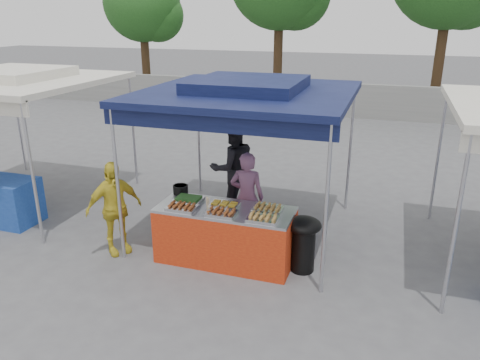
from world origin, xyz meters
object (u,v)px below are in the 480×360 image
(helper_man, at_px, (233,168))
(vendor_table, at_px, (225,235))
(wok_burner, at_px, (303,239))
(customer_person, at_px, (114,208))
(vendor_woman, at_px, (247,197))
(cooking_pot, at_px, (181,189))

(helper_man, bearing_deg, vendor_table, 66.18)
(vendor_table, distance_m, wok_burner, 1.16)
(helper_man, distance_m, customer_person, 2.33)
(vendor_woman, bearing_deg, customer_person, 25.18)
(vendor_table, bearing_deg, helper_man, 105.06)
(customer_person, bearing_deg, vendor_table, -43.60)
(vendor_table, height_order, customer_person, customer_person)
(cooking_pot, distance_m, vendor_woman, 1.06)
(cooking_pot, distance_m, helper_man, 1.42)
(wok_burner, distance_m, customer_person, 2.87)
(helper_man, bearing_deg, vendor_woman, 81.75)
(wok_burner, height_order, vendor_woman, vendor_woman)
(vendor_woman, distance_m, customer_person, 2.06)
(cooking_pot, xyz_separation_m, vendor_woman, (0.96, 0.42, -0.17))
(vendor_woman, xyz_separation_m, helper_man, (-0.55, 0.94, 0.14))
(cooking_pot, height_order, helper_man, helper_man)
(helper_man, height_order, customer_person, helper_man)
(vendor_table, relative_size, cooking_pot, 8.52)
(vendor_table, relative_size, customer_person, 1.36)
(helper_man, relative_size, customer_person, 1.20)
(vendor_table, bearing_deg, vendor_woman, 82.81)
(vendor_table, relative_size, vendor_woman, 1.34)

